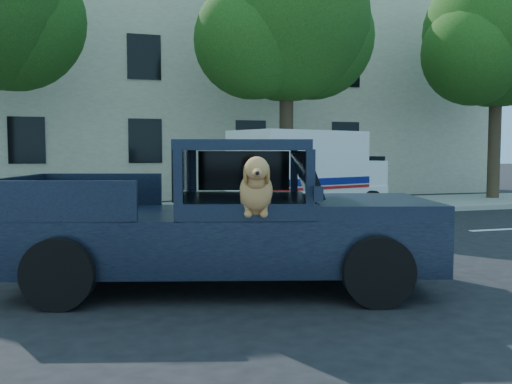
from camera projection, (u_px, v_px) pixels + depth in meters
ground at (187, 288)px, 7.66m from camera, size 120.00×120.00×0.00m
far_sidewalk at (128, 212)px, 16.40m from camera, size 60.00×4.00×0.15m
lane_stripes at (254, 242)px, 11.49m from camera, size 21.60×0.14×0.01m
street_tree_mid at (287, 27)px, 17.90m from camera, size 6.00×5.20×8.60m
street_tree_right at (498, 42)px, 20.29m from camera, size 6.00×5.20×8.60m
building_main at (184, 87)px, 23.93m from camera, size 26.00×6.00×9.00m
pickup_truck at (216, 238)px, 7.67m from camera, size 5.89×3.60×1.98m
mail_truck at (307, 180)px, 15.88m from camera, size 4.75×3.36×2.38m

